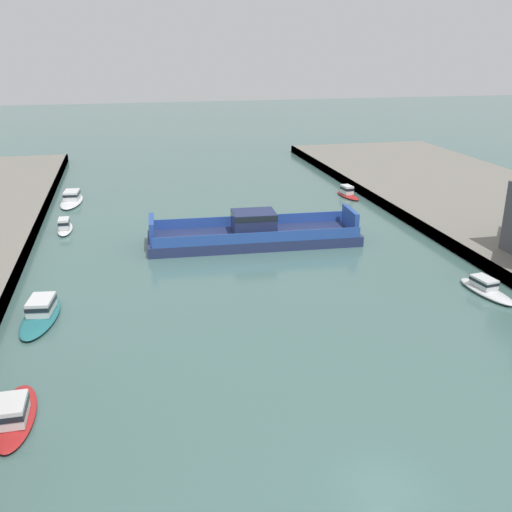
# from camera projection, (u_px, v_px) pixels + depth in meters

# --- Properties ---
(ground_plane) EXTENTS (400.00, 400.00, 0.00)m
(ground_plane) POSITION_uv_depth(u_px,v_px,m) (383.00, 488.00, 27.90)
(ground_plane) COLOR #476B66
(chain_ferry) EXTENTS (22.76, 7.54, 3.52)m
(chain_ferry) POSITION_uv_depth(u_px,v_px,m) (254.00, 234.00, 61.82)
(chain_ferry) COLOR navy
(chain_ferry) RESTS_ON ground
(moored_boat_near_right) EXTENTS (2.75, 6.39, 1.36)m
(moored_boat_near_right) POSITION_uv_depth(u_px,v_px,m) (486.00, 288.00, 49.48)
(moored_boat_near_right) COLOR white
(moored_boat_near_right) RESTS_ON ground
(moored_boat_mid_left) EXTENTS (3.51, 7.98, 1.58)m
(moored_boat_mid_left) POSITION_uv_depth(u_px,v_px,m) (41.00, 312.00, 44.91)
(moored_boat_mid_left) COLOR #237075
(moored_boat_mid_left) RESTS_ON ground
(moored_boat_mid_right) EXTENTS (3.41, 8.40, 1.56)m
(moored_boat_mid_right) POSITION_uv_depth(u_px,v_px,m) (72.00, 198.00, 77.86)
(moored_boat_mid_right) COLOR white
(moored_boat_mid_right) RESTS_ON ground
(moored_boat_far_left) EXTENTS (2.32, 5.58, 1.56)m
(moored_boat_far_left) POSITION_uv_depth(u_px,v_px,m) (347.00, 192.00, 80.88)
(moored_boat_far_left) COLOR red
(moored_boat_far_left) RESTS_ON ground
(moored_boat_far_right) EXTENTS (1.64, 5.41, 1.58)m
(moored_boat_far_right) POSITION_uv_depth(u_px,v_px,m) (65.00, 226.00, 65.92)
(moored_boat_far_right) COLOR white
(moored_boat_far_right) RESTS_ON ground
(moored_boat_upstream_a) EXTENTS (2.21, 6.64, 1.57)m
(moored_boat_upstream_a) POSITION_uv_depth(u_px,v_px,m) (14.00, 414.00, 32.54)
(moored_boat_upstream_a) COLOR red
(moored_boat_upstream_a) RESTS_ON ground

